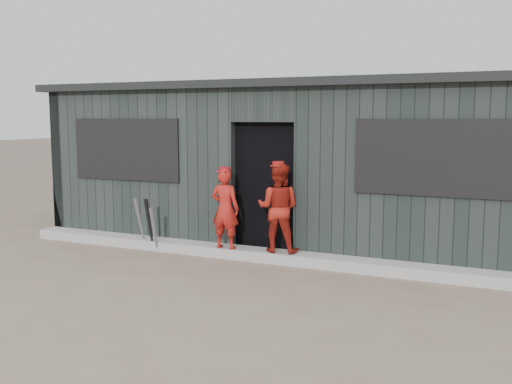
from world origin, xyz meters
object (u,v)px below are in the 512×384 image
at_px(player_red_right, 278,208).
at_px(bat_mid, 141,223).
at_px(bat_right, 150,225).
at_px(dugout, 296,164).
at_px(player_grey_back, 279,211).
at_px(bat_left, 154,230).
at_px(player_red_left, 225,209).

bearing_deg(player_red_right, bat_mid, -4.02).
height_order(bat_mid, player_red_right, player_red_right).
bearing_deg(bat_mid, bat_right, -18.37).
bearing_deg(player_red_right, dugout, -86.05).
height_order(bat_mid, player_grey_back, player_grey_back).
xyz_separation_m(bat_left, bat_right, (-0.13, 0.07, 0.06)).
relative_size(bat_left, player_red_left, 0.63).
relative_size(bat_right, player_red_left, 0.71).
distance_m(bat_left, bat_right, 0.16).
relative_size(bat_left, dugout, 0.09).
distance_m(player_red_right, player_grey_back, 0.72).
height_order(player_red_left, player_red_right, player_red_right).
distance_m(bat_left, player_red_right, 1.99).
relative_size(player_red_right, dugout, 0.15).
distance_m(bat_left, dugout, 2.68).
height_order(bat_right, player_red_left, player_red_left).
xyz_separation_m(bat_left, player_red_right, (1.93, 0.27, 0.43)).
bearing_deg(dugout, bat_mid, -137.08).
relative_size(bat_right, player_red_right, 0.66).
distance_m(bat_mid, player_red_left, 1.53).
bearing_deg(bat_mid, bat_left, -21.82).
height_order(bat_mid, player_red_left, player_red_left).
distance_m(bat_right, player_red_right, 2.10).
xyz_separation_m(bat_right, player_grey_back, (1.82, 0.87, 0.21)).
bearing_deg(player_red_right, bat_right, -1.64).
relative_size(bat_mid, player_red_left, 0.71).
relative_size(bat_left, bat_right, 0.88).
height_order(player_red_right, dugout, dugout).
bearing_deg(player_grey_back, dugout, -81.70).
bearing_deg(bat_mid, player_red_left, 0.13).
distance_m(bat_right, dugout, 2.70).
height_order(bat_mid, bat_right, bat_right).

